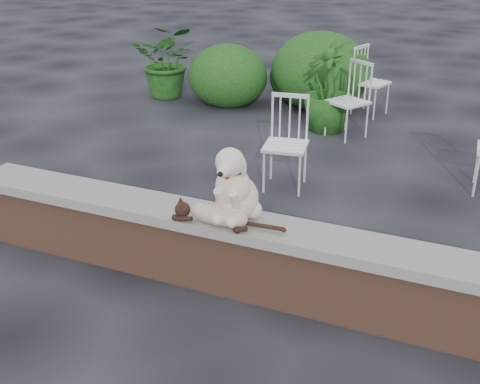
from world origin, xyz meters
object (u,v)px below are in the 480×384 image
at_px(potted_plant_a, 168,61).
at_px(potted_plant_b, 329,86).
at_px(chair_a, 286,144).
at_px(chair_e, 371,81).
at_px(chair_b, 348,101).
at_px(dog, 237,180).
at_px(cat, 218,214).

xyz_separation_m(potted_plant_a, potted_plant_b, (2.68, -0.61, 0.03)).
bearing_deg(chair_a, chair_e, 76.13).
bearing_deg(chair_b, dog, -57.77).
bearing_deg(potted_plant_a, dog, -55.28).
relative_size(chair_b, potted_plant_b, 0.81).
relative_size(chair_e, potted_plant_b, 0.81).
relative_size(cat, potted_plant_a, 0.87).
distance_m(chair_a, potted_plant_b, 1.95).
height_order(chair_e, potted_plant_b, potted_plant_b).
bearing_deg(chair_b, cat, -59.03).
relative_size(chair_e, potted_plant_a, 0.85).
xyz_separation_m(chair_a, potted_plant_b, (-0.10, 1.95, 0.11)).
bearing_deg(dog, chair_e, 89.99).
bearing_deg(potted_plant_b, chair_b, -28.05).
bearing_deg(potted_plant_b, potted_plant_a, 167.18).
relative_size(dog, potted_plant_b, 0.50).
xyz_separation_m(chair_b, potted_plant_b, (-0.29, 0.16, 0.11)).
xyz_separation_m(dog, chair_a, (-0.28, 1.86, -0.40)).
bearing_deg(dog, potted_plant_a, 124.51).
distance_m(dog, chair_a, 1.92).
bearing_deg(potted_plant_a, potted_plant_b, -12.82).
height_order(chair_b, potted_plant_a, potted_plant_a).
distance_m(cat, potted_plant_b, 3.96).
distance_m(chair_e, potted_plant_b, 0.98).
relative_size(chair_e, chair_a, 1.00).
height_order(chair_e, chair_b, same).
bearing_deg(cat, potted_plant_b, 94.12).
relative_size(chair_b, potted_plant_a, 0.85).
height_order(cat, potted_plant_b, potted_plant_b).
relative_size(dog, chair_e, 0.62).
distance_m(cat, chair_b, 3.80).
distance_m(potted_plant_a, potted_plant_b, 2.75).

